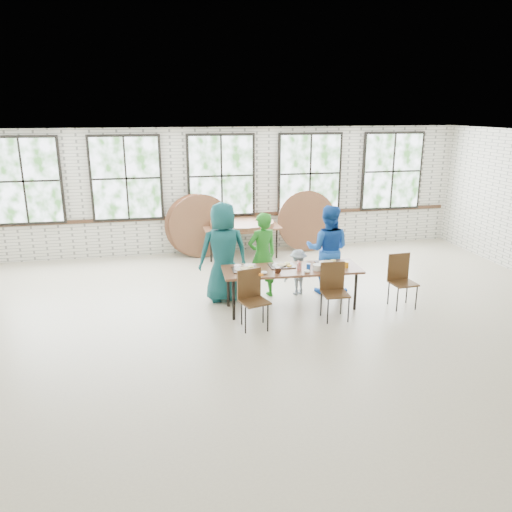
{
  "coord_description": "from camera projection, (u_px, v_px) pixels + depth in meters",
  "views": [
    {
      "loc": [
        -1.63,
        -7.4,
        3.41
      ],
      "look_at": [
        0.0,
        0.4,
        1.05
      ],
      "focal_mm": 35.0,
      "sensor_mm": 36.0,
      "label": 1
    }
  ],
  "objects": [
    {
      "name": "room",
      "position": [
        221.0,
        178.0,
        11.88
      ],
      "size": [
        12.0,
        12.0,
        12.0
      ],
      "color": "beige",
      "rests_on": "ground"
    },
    {
      "name": "dining_table",
      "position": [
        292.0,
        271.0,
        8.69
      ],
      "size": [
        2.43,
        0.9,
        0.74
      ],
      "rotation": [
        0.0,
        0.0,
        -0.04
      ],
      "color": "brown",
      "rests_on": "ground"
    },
    {
      "name": "chair_near_left",
      "position": [
        252.0,
        294.0,
        8.0
      ],
      "size": [
        0.52,
        0.51,
        0.95
      ],
      "rotation": [
        0.0,
        0.0,
        0.28
      ],
      "color": "#482E18",
      "rests_on": "ground"
    },
    {
      "name": "chair_near_right",
      "position": [
        334.0,
        286.0,
        8.35
      ],
      "size": [
        0.44,
        0.42,
        0.95
      ],
      "rotation": [
        0.0,
        0.0,
        -0.04
      ],
      "color": "#482E18",
      "rests_on": "ground"
    },
    {
      "name": "chair_spare",
      "position": [
        401.0,
        276.0,
        8.85
      ],
      "size": [
        0.45,
        0.44,
        0.95
      ],
      "rotation": [
        0.0,
        0.0,
        0.08
      ],
      "color": "#482E18",
      "rests_on": "ground"
    },
    {
      "name": "adult_teal",
      "position": [
        223.0,
        252.0,
        9.02
      ],
      "size": [
        0.94,
        0.66,
        1.83
      ],
      "primitive_type": "imported",
      "rotation": [
        0.0,
        0.0,
        3.23
      ],
      "color": "#175359",
      "rests_on": "ground"
    },
    {
      "name": "adult_green",
      "position": [
        262.0,
        256.0,
        9.19
      ],
      "size": [
        0.68,
        0.54,
        1.62
      ],
      "primitive_type": "imported",
      "rotation": [
        0.0,
        0.0,
        3.44
      ],
      "color": "#237B20",
      "rests_on": "ground"
    },
    {
      "name": "toddler",
      "position": [
        298.0,
        272.0,
        9.43
      ],
      "size": [
        0.64,
        0.47,
        0.88
      ],
      "primitive_type": "imported",
      "rotation": [
        0.0,
        0.0,
        3.42
      ],
      "color": "#14293F",
      "rests_on": "ground"
    },
    {
      "name": "adult_blue",
      "position": [
        328.0,
        250.0,
        9.43
      ],
      "size": [
        1.02,
        0.92,
        1.7
      ],
      "primitive_type": "imported",
      "rotation": [
        0.0,
        0.0,
        2.72
      ],
      "color": "#184EAD",
      "rests_on": "ground"
    },
    {
      "name": "storage_table",
      "position": [
        242.0,
        229.0,
        11.77
      ],
      "size": [
        1.8,
        0.76,
        0.74
      ],
      "rotation": [
        0.0,
        0.0,
        0.01
      ],
      "color": "brown",
      "rests_on": "ground"
    },
    {
      "name": "tabletop_clutter",
      "position": [
        296.0,
        267.0,
        8.67
      ],
      "size": [
        2.02,
        0.65,
        0.11
      ],
      "color": "black",
      "rests_on": "dining_table"
    },
    {
      "name": "round_tops_stacked",
      "position": [
        242.0,
        224.0,
        11.73
      ],
      "size": [
        1.5,
        1.5,
        0.13
      ],
      "color": "brown",
      "rests_on": "storage_table"
    },
    {
      "name": "round_tops_leaning",
      "position": [
        236.0,
        225.0,
        11.97
      ],
      "size": [
        4.22,
        0.35,
        1.49
      ],
      "color": "brown",
      "rests_on": "ground"
    }
  ]
}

